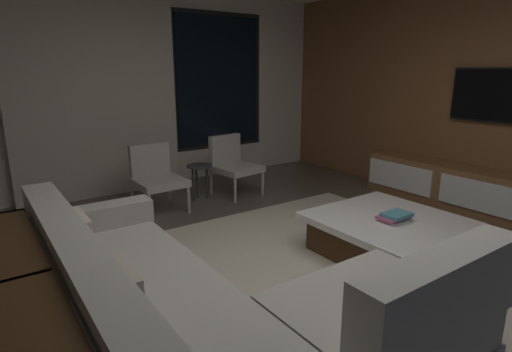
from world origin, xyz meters
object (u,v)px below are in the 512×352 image
at_px(accent_chair_near_window, 232,162).
at_px(console_table_behind_couch, 15,347).
at_px(media_console, 494,197).
at_px(book_stack_on_coffee_table, 395,217).
at_px(coffee_table, 386,235).
at_px(sectional_couch, 207,317).
at_px(side_stool, 199,171).
at_px(accent_chair_by_curtain, 156,174).
at_px(mounted_tv, 498,96).

relative_size(accent_chair_near_window, console_table_behind_couch, 0.37).
bearing_deg(media_console, accent_chair_near_window, 126.82).
bearing_deg(console_table_behind_couch, media_console, 1.42).
bearing_deg(accent_chair_near_window, book_stack_on_coffee_table, -88.08).
xyz_separation_m(coffee_table, media_console, (1.77, -0.08, 0.06)).
xyz_separation_m(coffee_table, console_table_behind_couch, (-2.90, -0.20, 0.22)).
height_order(accent_chair_near_window, console_table_behind_couch, accent_chair_near_window).
height_order(sectional_couch, console_table_behind_couch, sectional_couch).
relative_size(side_stool, media_console, 0.15).
distance_m(accent_chair_near_window, side_stool, 0.50).
bearing_deg(book_stack_on_coffee_table, console_table_behind_couch, -177.94).
relative_size(sectional_couch, console_table_behind_couch, 1.19).
height_order(side_stool, console_table_behind_couch, console_table_behind_couch).
relative_size(accent_chair_near_window, accent_chair_by_curtain, 1.00).
height_order(accent_chair_near_window, accent_chair_by_curtain, same).
xyz_separation_m(sectional_couch, mounted_tv, (3.94, 0.44, 1.06)).
distance_m(book_stack_on_coffee_table, console_table_behind_couch, 2.88).
bearing_deg(book_stack_on_coffee_table, coffee_table, 75.51).
distance_m(side_stool, mounted_tv, 3.58).
height_order(accent_chair_by_curtain, side_stool, accent_chair_by_curtain).
bearing_deg(media_console, side_stool, 133.37).
xyz_separation_m(side_stool, mounted_tv, (2.55, -2.31, 0.98)).
height_order(sectional_couch, accent_chair_by_curtain, sectional_couch).
bearing_deg(mounted_tv, accent_chair_near_window, 131.71).
bearing_deg(console_table_behind_couch, mounted_tv, 3.70).
bearing_deg(side_stool, console_table_behind_couch, -131.20).
height_order(accent_chair_near_window, media_console, accent_chair_near_window).
height_order(sectional_couch, book_stack_on_coffee_table, sectional_couch).
distance_m(accent_chair_near_window, console_table_behind_couch, 3.83).
distance_m(sectional_couch, mounted_tv, 4.10).
bearing_deg(sectional_couch, accent_chair_by_curtain, 73.78).
bearing_deg(accent_chair_near_window, coffee_table, -87.44).
xyz_separation_m(side_stool, console_table_behind_couch, (-2.30, -2.63, 0.04)).
relative_size(accent_chair_by_curtain, media_console, 0.25).
height_order(book_stack_on_coffee_table, side_stool, side_stool).
xyz_separation_m(book_stack_on_coffee_table, accent_chair_near_window, (-0.08, 2.52, 0.04)).
bearing_deg(media_console, coffee_table, 177.39).
relative_size(coffee_table, book_stack_on_coffee_table, 4.28).
bearing_deg(console_table_behind_couch, accent_chair_by_curtain, 56.50).
relative_size(accent_chair_near_window, media_console, 0.25).
bearing_deg(coffee_table, side_stool, 103.92).
bearing_deg(media_console, mounted_tv, 47.60).
bearing_deg(accent_chair_by_curtain, accent_chair_near_window, 3.17).
height_order(coffee_table, accent_chair_by_curtain, accent_chair_by_curtain).
height_order(coffee_table, book_stack_on_coffee_table, book_stack_on_coffee_table).
relative_size(media_console, console_table_behind_couch, 1.48).
bearing_deg(book_stack_on_coffee_table, media_console, 0.39).
relative_size(accent_chair_near_window, side_stool, 1.70).
bearing_deg(console_table_behind_couch, book_stack_on_coffee_table, 2.06).
relative_size(coffee_table, mounted_tv, 1.11).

